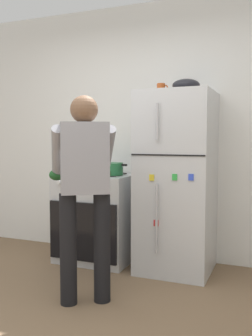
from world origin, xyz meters
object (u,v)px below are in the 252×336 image
at_px(red_pot, 109,169).
at_px(pepper_mill, 81,165).
at_px(refrigerator, 177,182).
at_px(coffee_mug, 161,88).
at_px(stove_range, 97,217).
at_px(mixing_bowl, 186,85).
at_px(person_cook, 84,180).

bearing_deg(red_pot, pepper_mill, 151.48).
bearing_deg(refrigerator, coffee_mug, 164.16).
relative_size(stove_range, mixing_bowl, 3.54).
bearing_deg(refrigerator, pepper_mill, 170.12).
relative_size(red_pot, pepper_mill, 2.50).
bearing_deg(coffee_mug, mixing_bowl, -10.99).
relative_size(coffee_mug, pepper_mill, 0.74).
bearing_deg(red_pot, stove_range, 166.08).
distance_m(stove_range, coffee_mug, 1.48).
bearing_deg(red_pot, refrigerator, 4.12).
height_order(refrigerator, pepper_mill, refrigerator).
distance_m(refrigerator, pepper_mill, 1.17).
xyz_separation_m(person_cook, pepper_mill, (-0.67, 1.17, 0.03)).
height_order(refrigerator, red_pot, refrigerator).
relative_size(stove_range, red_pot, 2.39).
relative_size(stove_range, coffee_mug, 8.11).
height_order(refrigerator, person_cook, refrigerator).
bearing_deg(mixing_bowl, stove_range, -179.36).
bearing_deg(pepper_mill, stove_range, -35.04).
xyz_separation_m(refrigerator, mixing_bowl, (0.08, 0.00, 0.92)).
height_order(stove_range, coffee_mug, coffee_mug).
relative_size(person_cook, pepper_mill, 10.54).
xyz_separation_m(stove_range, coffee_mug, (0.67, 0.06, 1.31)).
height_order(stove_range, pepper_mill, pepper_mill).
xyz_separation_m(stove_range, red_pot, (0.16, -0.04, 0.52)).
relative_size(stove_range, person_cook, 0.57).
distance_m(refrigerator, red_pot, 0.70).
bearing_deg(mixing_bowl, coffee_mug, 169.01).
distance_m(refrigerator, mixing_bowl, 0.92).
bearing_deg(refrigerator, stove_range, -179.32).
relative_size(refrigerator, coffee_mug, 15.32).
bearing_deg(pepper_mill, coffee_mug, -8.77).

